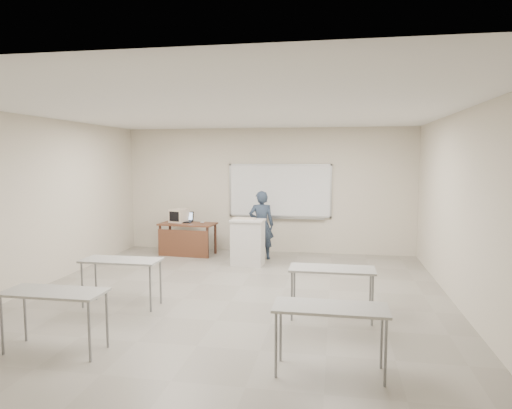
% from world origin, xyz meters
% --- Properties ---
extents(floor, '(7.00, 8.00, 0.01)m').
position_xyz_m(floor, '(0.00, 0.00, -0.01)').
color(floor, gray).
rests_on(floor, ground).
extents(whiteboard, '(2.48, 0.10, 1.31)m').
position_xyz_m(whiteboard, '(0.30, 3.97, 1.48)').
color(whiteboard, white).
rests_on(whiteboard, floor).
extents(student_desks, '(4.40, 2.20, 0.73)m').
position_xyz_m(student_desks, '(-0.00, -1.35, 0.67)').
color(student_desks, '#A0A09B').
rests_on(student_desks, floor).
extents(instructor_desk, '(1.30, 0.65, 0.75)m').
position_xyz_m(instructor_desk, '(-1.80, 3.19, 0.52)').
color(instructor_desk, brown).
rests_on(instructor_desk, floor).
extents(podium, '(0.70, 0.51, 0.98)m').
position_xyz_m(podium, '(-0.20, 2.50, 0.49)').
color(podium, '#BAB6B2').
rests_on(podium, floor).
extents(crt_monitor, '(0.36, 0.40, 0.34)m').
position_xyz_m(crt_monitor, '(-2.05, 3.43, 0.91)').
color(crt_monitor, beige).
rests_on(crt_monitor, instructor_desk).
extents(laptop, '(0.33, 0.30, 0.24)m').
position_xyz_m(laptop, '(-1.90, 3.46, 0.81)').
color(laptop, black).
rests_on(laptop, instructor_desk).
extents(mouse, '(0.11, 0.07, 0.04)m').
position_xyz_m(mouse, '(-1.46, 3.35, 0.77)').
color(mouse, '#A4A7AC').
rests_on(mouse, instructor_desk).
extents(keyboard, '(0.50, 0.21, 0.03)m').
position_xyz_m(keyboard, '(-0.29, 2.58, 0.99)').
color(keyboard, beige).
rests_on(keyboard, podium).
extents(presenter, '(0.61, 0.44, 1.55)m').
position_xyz_m(presenter, '(-0.01, 3.15, 0.78)').
color(presenter, black).
rests_on(presenter, floor).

